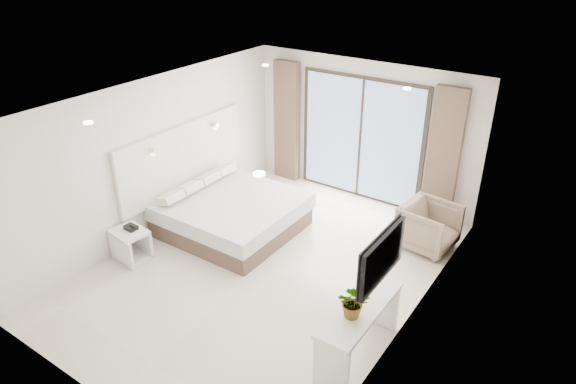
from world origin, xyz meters
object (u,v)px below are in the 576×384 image
(bed, at_px, (231,214))
(nightstand, at_px, (131,244))
(console_desk, at_px, (360,320))
(armchair, at_px, (429,225))

(bed, height_order, nightstand, bed)
(bed, relative_size, nightstand, 3.55)
(bed, bearing_deg, nightstand, -115.25)
(console_desk, bearing_deg, bed, 155.88)
(nightstand, distance_m, console_desk, 4.03)
(bed, distance_m, armchair, 3.38)
(bed, xyz_separation_m, console_desk, (3.26, -1.46, 0.24))
(nightstand, relative_size, console_desk, 0.41)
(nightstand, bearing_deg, bed, 72.57)
(bed, bearing_deg, console_desk, -24.12)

